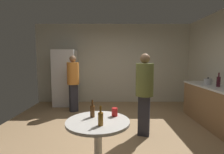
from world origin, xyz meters
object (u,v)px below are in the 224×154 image
at_px(beer_bottle_brown, 92,111).
at_px(plastic_cup_red, 114,112).
at_px(foreground_table, 97,129).
at_px(kettle, 207,82).
at_px(beer_bottle_amber, 100,118).
at_px(person_in_olive_shirt, 144,88).
at_px(person_in_orange_shirt, 73,79).
at_px(refrigerator, 65,78).
at_px(wine_bottle_on_counter, 218,81).

relative_size(beer_bottle_brown, plastic_cup_red, 2.09).
height_order(beer_bottle_brown, plastic_cup_red, beer_bottle_brown).
bearing_deg(foreground_table, kettle, 38.49).
distance_m(kettle, beer_bottle_amber, 3.21).
bearing_deg(person_in_olive_shirt, person_in_orange_shirt, -115.62).
distance_m(refrigerator, wine_bottle_on_counter, 4.26).
xyz_separation_m(wine_bottle_on_counter, person_in_olive_shirt, (-1.69, -0.43, -0.08)).
xyz_separation_m(wine_bottle_on_counter, beer_bottle_amber, (-2.45, -1.78, -0.20)).
bearing_deg(beer_bottle_amber, plastic_cup_red, 63.21).
height_order(foreground_table, plastic_cup_red, plastic_cup_red).
height_order(refrigerator, foreground_table, refrigerator).
height_order(beer_bottle_amber, person_in_olive_shirt, person_in_olive_shirt).
bearing_deg(person_in_olive_shirt, refrigerator, -120.13).
bearing_deg(kettle, refrigerator, 158.26).
bearing_deg(beer_bottle_amber, person_in_orange_shirt, 108.46).
bearing_deg(person_in_olive_shirt, beer_bottle_brown, -23.32).
relative_size(foreground_table, person_in_orange_shirt, 0.50).
relative_size(refrigerator, beer_bottle_amber, 7.83).
distance_m(beer_bottle_brown, plastic_cup_red, 0.30).
bearing_deg(beer_bottle_amber, wine_bottle_on_counter, 36.01).
bearing_deg(kettle, beer_bottle_brown, -144.35).
xyz_separation_m(refrigerator, kettle, (3.80, -1.52, 0.07)).
height_order(refrigerator, beer_bottle_brown, refrigerator).
distance_m(beer_bottle_amber, person_in_orange_shirt, 3.09).
bearing_deg(wine_bottle_on_counter, person_in_orange_shirt, 161.60).
relative_size(kettle, wine_bottle_on_counter, 0.79).
bearing_deg(wine_bottle_on_counter, kettle, 97.29).
xyz_separation_m(wine_bottle_on_counter, beer_bottle_brown, (-2.58, -1.49, -0.20)).
xyz_separation_m(beer_bottle_amber, person_in_orange_shirt, (-0.98, 2.92, 0.12)).
relative_size(person_in_orange_shirt, person_in_olive_shirt, 1.00).
bearing_deg(person_in_orange_shirt, kettle, 46.91).
distance_m(refrigerator, foreground_table, 3.73).
bearing_deg(person_in_orange_shirt, person_in_olive_shirt, 18.30).
bearing_deg(foreground_table, person_in_orange_shirt, 108.59).
bearing_deg(plastic_cup_red, person_in_orange_shirt, 113.77).
relative_size(foreground_table, person_in_olive_shirt, 0.50).
xyz_separation_m(beer_bottle_brown, person_in_olive_shirt, (0.89, 1.07, 0.12)).
relative_size(beer_bottle_brown, person_in_olive_shirt, 0.14).
xyz_separation_m(foreground_table, beer_bottle_brown, (-0.08, 0.13, 0.19)).
height_order(beer_bottle_amber, person_in_orange_shirt, person_in_orange_shirt).
relative_size(beer_bottle_amber, person_in_orange_shirt, 0.14).
height_order(kettle, plastic_cup_red, kettle).
height_order(refrigerator, plastic_cup_red, refrigerator).
bearing_deg(beer_bottle_brown, wine_bottle_on_counter, 30.05).
xyz_separation_m(beer_bottle_amber, person_in_olive_shirt, (0.76, 1.36, 0.12)).
bearing_deg(foreground_table, beer_bottle_amber, -73.85).
xyz_separation_m(kettle, person_in_orange_shirt, (-3.39, 0.81, -0.04)).
relative_size(refrigerator, person_in_orange_shirt, 1.12).
bearing_deg(beer_bottle_brown, plastic_cup_red, 7.78).
height_order(wine_bottle_on_counter, plastic_cup_red, wine_bottle_on_counter).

